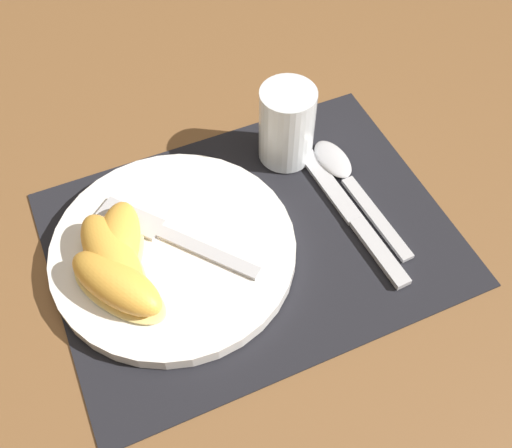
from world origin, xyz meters
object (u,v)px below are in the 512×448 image
at_px(spoon, 344,174).
at_px(citrus_wedge_0, 119,243).
at_px(juice_glass, 287,129).
at_px(citrus_wedge_2, 117,284).
at_px(knife, 348,210).
at_px(fork, 166,234).
at_px(plate, 174,250).
at_px(citrus_wedge_1, 112,258).

bearing_deg(spoon, citrus_wedge_0, -178.45).
bearing_deg(juice_glass, citrus_wedge_2, -154.07).
relative_size(knife, fork, 1.44).
distance_m(fork, citrus_wedge_0, 0.05).
distance_m(knife, fork, 0.20).
bearing_deg(plate, juice_glass, 26.04).
bearing_deg(citrus_wedge_1, plate, -0.46).
height_order(spoon, citrus_wedge_0, citrus_wedge_0).
relative_size(knife, citrus_wedge_0, 2.01).
xyz_separation_m(knife, citrus_wedge_0, (-0.24, 0.04, 0.03)).
height_order(citrus_wedge_0, citrus_wedge_1, citrus_wedge_1).
height_order(fork, citrus_wedge_0, citrus_wedge_0).
xyz_separation_m(juice_glass, knife, (0.03, -0.11, -0.04)).
xyz_separation_m(juice_glass, citrus_wedge_2, (-0.23, -0.11, -0.01)).
xyz_separation_m(knife, spoon, (0.02, 0.05, 0.00)).
distance_m(plate, citrus_wedge_0, 0.06).
distance_m(knife, citrus_wedge_1, 0.26).
relative_size(juice_glass, citrus_wedge_1, 0.77).
bearing_deg(citrus_wedge_1, citrus_wedge_0, 53.31).
relative_size(fork, citrus_wedge_2, 1.33).
xyz_separation_m(citrus_wedge_0, citrus_wedge_2, (-0.01, -0.05, 0.00)).
xyz_separation_m(plate, citrus_wedge_0, (-0.05, 0.01, 0.02)).
bearing_deg(juice_glass, citrus_wedge_1, -160.42).
relative_size(plate, juice_glass, 2.68).
relative_size(citrus_wedge_0, citrus_wedge_2, 0.95).
distance_m(juice_glass, fork, 0.18).
relative_size(juice_glass, citrus_wedge_2, 0.80).
bearing_deg(citrus_wedge_2, citrus_wedge_0, 72.22).
height_order(plate, fork, fork).
distance_m(juice_glass, citrus_wedge_0, 0.23).
xyz_separation_m(juice_glass, citrus_wedge_0, (-0.22, -0.07, -0.01)).
bearing_deg(citrus_wedge_0, knife, -9.19).
distance_m(spoon, citrus_wedge_2, 0.28).
height_order(spoon, fork, fork).
distance_m(spoon, citrus_wedge_0, 0.26).
relative_size(spoon, citrus_wedge_2, 1.56).
xyz_separation_m(citrus_wedge_1, citrus_wedge_2, (-0.00, -0.03, 0.00)).
relative_size(plate, fork, 1.61).
height_order(plate, citrus_wedge_0, citrus_wedge_0).
bearing_deg(fork, plate, -81.84).
bearing_deg(fork, citrus_wedge_0, -179.30).
relative_size(knife, citrus_wedge_2, 1.91).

